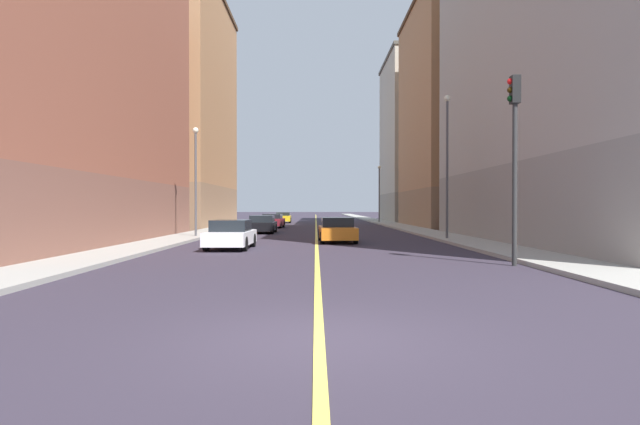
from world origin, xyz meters
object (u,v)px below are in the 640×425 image
building_right_midblock (173,110)px  building_right_corner (36,68)px  car_yellow (283,218)px  building_left_near (589,19)px  car_orange (337,230)px  car_black (262,224)px  car_maroon (273,221)px  traffic_light_left_near (514,143)px  street_lamp_left_near (447,153)px  car_white (231,235)px  building_left_mid (462,116)px  building_left_far (423,140)px  street_lamp_right_near (196,170)px  street_lamp_left_far (379,188)px

building_right_midblock → building_right_corner: bearing=-90.0°
car_yellow → building_left_near: bearing=-63.5°
car_orange → car_black: size_ratio=1.03×
car_maroon → car_black: (0.05, -9.96, 0.01)m
building_right_corner → traffic_light_left_near: (20.64, -9.61, -4.96)m
street_lamp_left_near → car_white: (-11.38, -5.72, -4.35)m
car_maroon → car_black: size_ratio=1.03×
building_left_near → traffic_light_left_near: (-7.79, -10.20, -7.75)m
car_yellow → car_black: car_black is taller
building_right_corner → building_right_midblock: building_right_midblock is taller
car_orange → street_lamp_left_near: bearing=9.9°
building_left_mid → building_right_corner: 37.39m
building_left_mid → car_white: 33.95m
building_left_near → building_right_midblock: (-28.43, 24.80, -0.22)m
building_left_near → car_white: 21.52m
car_white → building_left_far: bearing=68.2°
car_orange → car_white: bearing=-137.7°
street_lamp_left_near → car_maroon: size_ratio=1.80×
building_left_mid → traffic_light_left_near: bearing=-103.0°
building_left_mid → car_maroon: (-18.27, -2.20, -10.19)m
building_left_near → car_maroon: building_left_near is taller
building_right_corner → car_orange: (15.34, 2.01, -8.30)m
building_left_far → traffic_light_left_near: building_left_far is taller
traffic_light_left_near → car_white: size_ratio=1.50×
building_left_far → building_left_near: bearing=-90.0°
traffic_light_left_near → building_right_corner: bearing=155.0°
street_lamp_right_near → car_yellow: size_ratio=1.54×
traffic_light_left_near → street_lamp_left_near: (1.02, 12.71, 1.01)m
building_left_near → street_lamp_left_near: size_ratio=3.09×
building_left_far → street_lamp_left_far: building_left_far is taller
building_right_midblock → car_black: (10.21, -13.34, -10.88)m
car_maroon → car_yellow: 15.26m
street_lamp_right_near → car_yellow: (3.40, 31.64, -3.59)m
building_left_mid → street_lamp_left_far: 14.26m
traffic_light_left_near → car_white: bearing=146.0°
building_right_corner → building_right_midblock: size_ratio=1.05×
building_left_far → building_right_midblock: (-28.43, -17.38, 0.69)m
building_right_midblock → car_black: bearing=-52.6°
building_left_mid → street_lamp_right_near: 29.28m
car_yellow → building_right_corner: bearing=-105.3°
building_left_mid → building_right_midblock: 28.46m
car_white → car_orange: size_ratio=0.91×
car_orange → car_maroon: size_ratio=1.01×
building_left_mid → street_lamp_left_near: 22.91m
building_right_corner → car_orange: 17.56m
traffic_light_left_near → car_orange: (-5.29, 11.61, -3.34)m
building_left_mid → street_lamp_left_far: bearing=122.4°
building_right_corner → building_right_midblock: 25.52m
car_white → car_maroon: bearing=90.3°
building_left_near → car_yellow: (-18.25, 36.67, -11.10)m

